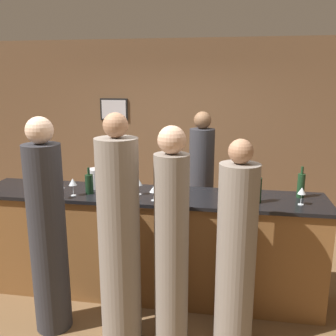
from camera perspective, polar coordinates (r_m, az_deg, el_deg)
name	(u,v)px	position (r m, az deg, el deg)	size (l,w,h in m)	color
ground_plane	(149,291)	(4.22, -2.89, -18.28)	(14.00, 14.00, 0.00)	brown
back_wall	(178,133)	(5.84, 1.59, 5.40)	(8.00, 0.08, 2.80)	brown
bar_counter	(149,244)	(3.96, -2.98, -11.50)	(3.51, 0.66, 1.10)	brown
bartender	(201,192)	(4.56, 5.05, -3.74)	(0.30, 0.30, 1.85)	#2D2D33
guest_0	(48,234)	(3.46, -17.86, -9.50)	(0.32, 0.32, 1.92)	#2D2D33
guest_1	(171,244)	(3.13, 0.53, -11.55)	(0.28, 0.28, 1.87)	gray
guest_2	(236,255)	(3.16, 10.33, -12.85)	(0.32, 0.32, 1.78)	gray
guest_3	(119,240)	(3.17, -7.43, -10.86)	(0.34, 0.34, 1.97)	gray
wine_bottle_0	(257,190)	(3.56, 13.44, -3.26)	(0.08, 0.08, 0.30)	black
wine_bottle_1	(89,184)	(3.82, -11.92, -2.35)	(0.08, 0.08, 0.27)	black
wine_bottle_2	(301,185)	(3.84, 19.60, -2.46)	(0.07, 0.07, 0.31)	#19381E
ice_bucket	(96,178)	(4.01, -10.96, -1.56)	(0.17, 0.17, 0.20)	silver
wine_glass_0	(302,191)	(3.61, 19.72, -3.37)	(0.07, 0.07, 0.16)	silver
wine_glass_1	(139,182)	(3.71, -4.49, -2.21)	(0.07, 0.07, 0.16)	silver
wine_glass_2	(104,181)	(3.78, -9.78, -1.89)	(0.08, 0.08, 0.18)	silver
wine_glass_4	(154,190)	(3.52, -2.19, -3.31)	(0.08, 0.08, 0.14)	silver
wine_glass_5	(73,182)	(3.78, -14.31, -2.14)	(0.08, 0.08, 0.18)	silver
wine_glass_6	(61,185)	(3.71, -16.01, -2.58)	(0.07, 0.07, 0.17)	silver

